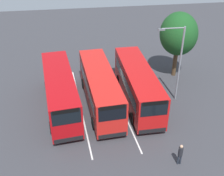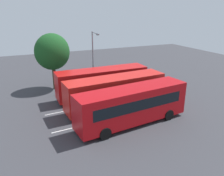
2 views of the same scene
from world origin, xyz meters
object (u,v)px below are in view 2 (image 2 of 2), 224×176
object	(u,v)px
bus_center_right	(103,82)
street_lamp	(93,56)
bus_far_left	(133,104)
bus_center_left	(116,92)
depot_tree	(52,52)
pedestrian	(157,78)

from	to	relation	value
bus_center_right	street_lamp	bearing A→B (deg)	86.62
bus_far_left	street_lamp	distance (m)	10.66
bus_center_left	depot_tree	xyz separation A→B (m)	(-4.49, 8.66, 2.86)
bus_center_right	depot_tree	bearing A→B (deg)	130.50
bus_far_left	bus_center_right	distance (m)	6.94
bus_center_right	bus_far_left	bearing A→B (deg)	-89.71
pedestrian	street_lamp	distance (m)	8.87
bus_center_right	street_lamp	xyz separation A→B (m)	(0.21, 3.47, 2.27)
bus_center_left	street_lamp	bearing A→B (deg)	85.44
bus_far_left	depot_tree	size ratio (longest dim) A/B	1.51
bus_center_left	bus_center_right	xyz separation A→B (m)	(-0.06, 3.43, 0.00)
bus_far_left	bus_center_right	xyz separation A→B (m)	(-0.02, 6.94, 0.00)
pedestrian	street_lamp	xyz separation A→B (m)	(-7.94, 2.44, 3.10)
bus_center_left	pedestrian	size ratio (longest dim) A/B	6.12
bus_far_left	street_lamp	bearing A→B (deg)	83.16
bus_far_left	pedestrian	xyz separation A→B (m)	(8.14, 7.97, -0.82)
bus_center_left	street_lamp	size ratio (longest dim) A/B	1.47
bus_center_left	depot_tree	world-z (taller)	depot_tree
street_lamp	depot_tree	xyz separation A→B (m)	(-4.65, 1.76, 0.59)
pedestrian	bus_center_right	bearing A→B (deg)	14.10
bus_far_left	bus_center_left	bearing A→B (deg)	83.61
street_lamp	bus_far_left	bearing A→B (deg)	0.66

